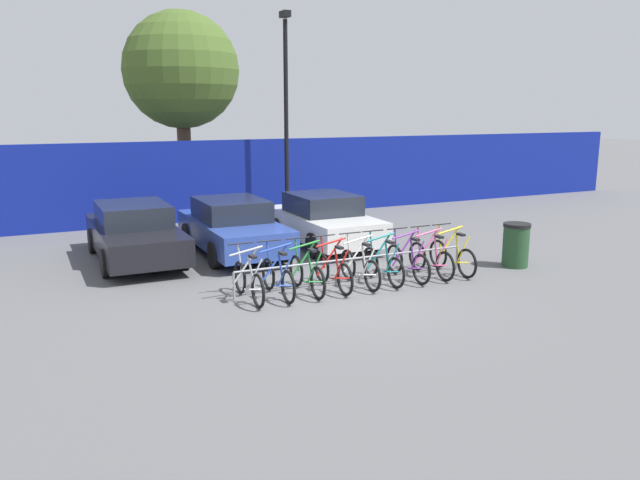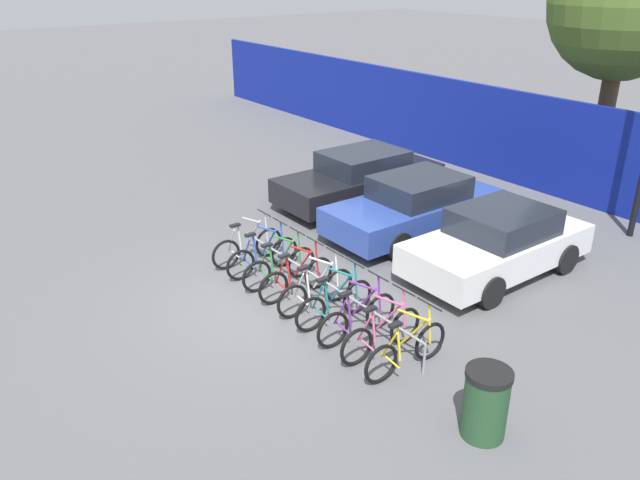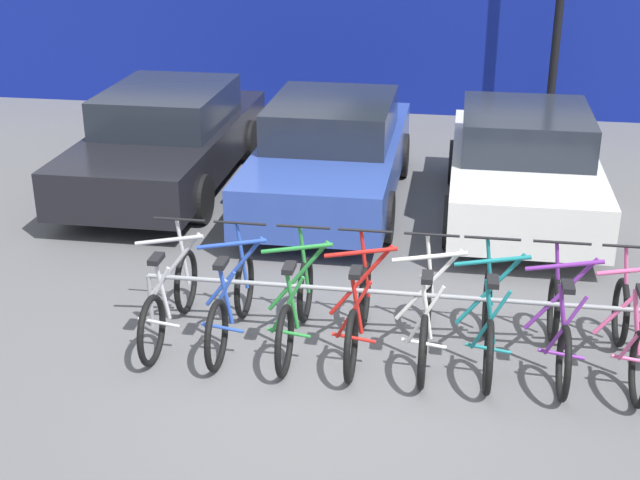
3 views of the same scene
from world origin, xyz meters
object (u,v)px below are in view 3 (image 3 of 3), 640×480
object	(u,v)px
bicycle_silver	(169,300)
bicycle_green	(295,309)
bicycle_teal	(488,324)
bicycle_pink	(630,334)
bicycle_blue	(231,305)
car_white	(523,165)
bicycle_red	(358,314)
bicycle_white	(426,319)
car_black	(168,138)
bicycle_purple	(559,329)
car_blue	(331,153)
bike_rack	(424,300)

from	to	relation	value
bicycle_silver	bicycle_green	world-z (taller)	same
bicycle_silver	bicycle_teal	world-z (taller)	same
bicycle_silver	bicycle_pink	bearing A→B (deg)	0.56
bicycle_blue	car_white	size ratio (longest dim) A/B	0.42
bicycle_teal	bicycle_pink	world-z (taller)	same
bicycle_red	bicycle_white	size ratio (longest dim) A/B	1.00
bicycle_white	car_black	xyz separation A→B (m)	(-3.86, 4.30, 0.31)
bicycle_purple	car_blue	world-z (taller)	car_blue
bicycle_blue	car_white	distance (m)	4.81
bicycle_green	bicycle_silver	bearing A→B (deg)	177.40
car_white	bike_rack	bearing A→B (deg)	-106.02
bicycle_blue	bicycle_red	xyz separation A→B (m)	(1.22, 0.00, 0.00)
bicycle_teal	car_black	distance (m)	6.18
bicycle_silver	bicycle_purple	xyz separation A→B (m)	(3.64, 0.00, 0.00)
car_black	car_white	world-z (taller)	same
bicycle_silver	bicycle_pink	distance (m)	4.26
bicycle_white	bicycle_purple	world-z (taller)	same
bicycle_red	bicycle_white	distance (m)	0.63
bicycle_red	bicycle_silver	bearing A→B (deg)	178.26
bicycle_purple	car_white	world-z (taller)	car_white
bicycle_white	car_white	size ratio (longest dim) A/B	0.42
bicycle_teal	car_black	bearing A→B (deg)	136.49
bicycle_blue	car_black	xyz separation A→B (m)	(-2.02, 4.30, 0.31)
bicycle_silver	car_white	bearing A→B (deg)	48.42
car_white	bicycle_purple	bearing A→B (deg)	-87.60
bicycle_blue	bicycle_white	xyz separation A→B (m)	(1.85, 0.00, 0.00)
bicycle_red	bicycle_teal	bearing A→B (deg)	-1.74
bicycle_red	car_blue	world-z (taller)	car_blue
bicycle_blue	bicycle_purple	size ratio (longest dim) A/B	1.00
bicycle_red	bicycle_teal	xyz separation A→B (m)	(1.19, 0.00, 0.00)
bicycle_green	bicycle_teal	bearing A→B (deg)	-2.60
bicycle_purple	car_black	xyz separation A→B (m)	(-5.05, 4.30, 0.31)
bicycle_blue	bicycle_teal	world-z (taller)	same
car_blue	bicycle_green	bearing A→B (deg)	-86.25
bicycle_silver	car_black	bearing A→B (deg)	108.73
bicycle_red	car_blue	xyz separation A→B (m)	(-0.86, 3.99, 0.31)
bicycle_teal	bicycle_purple	size ratio (longest dim) A/B	1.00
bicycle_purple	car_black	size ratio (longest dim) A/B	0.37
bike_rack	bicycle_pink	bearing A→B (deg)	-4.62
bicycle_white	bicycle_purple	bearing A→B (deg)	1.26
bicycle_green	bicycle_pink	xyz separation A→B (m)	(3.03, 0.00, 0.00)
bicycle_red	bicycle_purple	size ratio (longest dim) A/B	1.00
car_black	car_blue	bearing A→B (deg)	-7.53
bike_rack	bicycle_pink	distance (m)	1.85
bicycle_red	bicycle_pink	bearing A→B (deg)	-1.74
bike_rack	bicycle_red	bearing A→B (deg)	-165.94
bicycle_teal	bicycle_purple	world-z (taller)	same
bicycle_green	car_blue	xyz separation A→B (m)	(-0.26, 3.99, 0.31)
bicycle_purple	car_white	xyz separation A→B (m)	(-0.16, 3.85, 0.31)
bicycle_pink	bicycle_teal	bearing A→B (deg)	179.97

